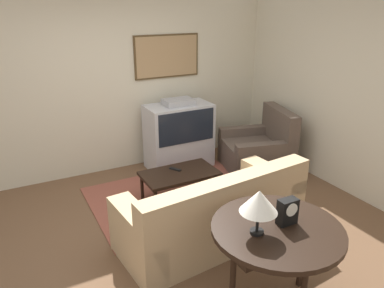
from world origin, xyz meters
name	(u,v)px	position (x,y,z in m)	size (l,w,h in m)	color
ground_plane	(171,237)	(0.00, 0.00, 0.00)	(12.00, 12.00, 0.00)	brown
wall_back	(109,83)	(0.01, 2.13, 1.35)	(12.00, 0.10, 2.70)	beige
wall_right	(352,94)	(2.63, 0.00, 1.35)	(0.06, 12.00, 2.70)	beige
area_rug	(176,196)	(0.45, 0.80, 0.01)	(2.21, 1.66, 0.01)	brown
tv	(179,135)	(0.93, 1.70, 0.52)	(1.00, 0.55, 1.10)	#B7B7BC
couch	(214,215)	(0.39, -0.27, 0.32)	(2.09, 1.04, 0.86)	tan
armchair	(259,150)	(2.00, 1.05, 0.30)	(1.15, 1.16, 0.94)	brown
coffee_table	(180,175)	(0.46, 0.71, 0.36)	(0.97, 0.57, 0.40)	black
console_table	(277,235)	(0.36, -1.30, 0.71)	(1.07, 1.07, 0.78)	black
table_lamp	(259,202)	(0.16, -1.29, 1.05)	(0.30, 0.30, 0.37)	black
mantel_clock	(287,211)	(0.46, -1.29, 0.89)	(0.16, 0.10, 0.22)	black
remote	(175,169)	(0.44, 0.81, 0.41)	(0.12, 0.16, 0.02)	black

